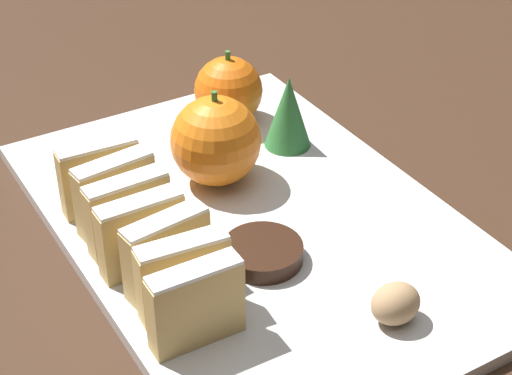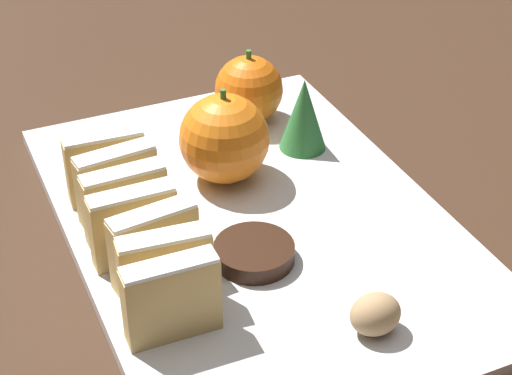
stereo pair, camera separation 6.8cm
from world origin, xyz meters
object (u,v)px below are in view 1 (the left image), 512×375
(chocolate_cookie, at_px, (263,252))
(orange_far, at_px, (220,140))
(walnut, at_px, (396,303))
(orange_near, at_px, (228,91))

(chocolate_cookie, bearing_deg, orange_far, 76.72)
(orange_far, distance_m, walnut, 0.22)
(chocolate_cookie, bearing_deg, walnut, -66.88)
(orange_near, distance_m, walnut, 0.31)
(orange_near, relative_size, chocolate_cookie, 1.19)
(orange_far, xyz_separation_m, walnut, (0.02, -0.22, -0.02))
(orange_far, bearing_deg, chocolate_cookie, -103.28)
(walnut, xyz_separation_m, chocolate_cookie, (-0.04, 0.10, -0.01))
(walnut, bearing_deg, orange_near, 82.79)
(orange_near, xyz_separation_m, chocolate_cookie, (-0.08, -0.20, -0.03))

